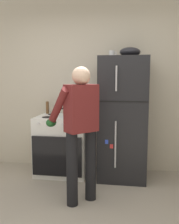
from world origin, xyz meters
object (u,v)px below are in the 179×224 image
object	(u,v)px
person_cook	(80,123)
coffee_mug	(112,54)
red_pot	(72,112)
stove_range	(63,145)
refrigerator	(123,118)
pepper_mill	(47,107)
mixing_bowl	(130,52)

from	to	relation	value
person_cook	coffee_mug	distance (m)	1.28
person_cook	red_pot	distance (m)	0.85
red_pot	stove_range	bearing A→B (deg)	166.08
coffee_mug	person_cook	bearing A→B (deg)	-108.03
refrigerator	red_pot	world-z (taller)	refrigerator
refrigerator	pepper_mill	distance (m)	1.23
person_cook	coffee_mug	world-z (taller)	coffee_mug
refrigerator	red_pot	distance (m)	0.76
coffee_mug	pepper_mill	bearing A→B (deg)	171.74
refrigerator	person_cook	xyz separation A→B (m)	(-0.47, -0.86, 0.07)
person_cook	coffee_mug	bearing A→B (deg)	71.97
pepper_mill	mixing_bowl	xyz separation A→B (m)	(1.29, -0.20, 0.83)
coffee_mug	refrigerator	bearing A→B (deg)	-15.83
person_cook	red_pot	xyz separation A→B (m)	(-0.28, 0.81, 0.01)
refrigerator	person_cook	world-z (taller)	refrigerator
mixing_bowl	stove_range	bearing A→B (deg)	-179.40
stove_range	mixing_bowl	world-z (taller)	mixing_bowl
person_cook	coffee_mug	xyz separation A→B (m)	(0.30, 0.91, 0.86)
pepper_mill	mixing_bowl	bearing A→B (deg)	-8.81
red_pot	refrigerator	bearing A→B (deg)	3.79
red_pot	pepper_mill	size ratio (longest dim) A/B	1.81
refrigerator	red_pot	bearing A→B (deg)	-176.21
red_pot	coffee_mug	xyz separation A→B (m)	(0.57, 0.10, 0.84)
red_pot	mixing_bowl	distance (m)	1.20
stove_range	coffee_mug	bearing A→B (deg)	4.70
stove_range	pepper_mill	size ratio (longest dim) A/B	4.66
coffee_mug	pepper_mill	world-z (taller)	coffee_mug
refrigerator	coffee_mug	xyz separation A→B (m)	(-0.18, 0.05, 0.93)
refrigerator	pepper_mill	xyz separation A→B (m)	(-1.21, 0.20, 0.11)
refrigerator	mixing_bowl	bearing A→B (deg)	0.21
person_cook	pepper_mill	xyz separation A→B (m)	(-0.74, 1.06, 0.04)
stove_range	person_cook	size ratio (longest dim) A/B	0.56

